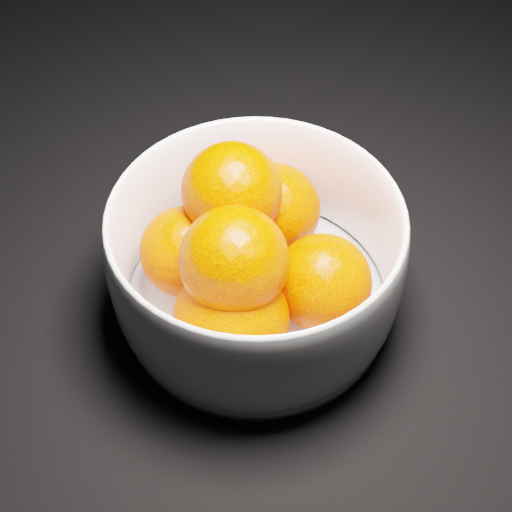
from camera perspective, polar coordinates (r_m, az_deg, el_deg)
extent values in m
cylinder|color=white|center=(0.60, 0.00, -3.52)|extent=(0.22, 0.22, 0.01)
sphere|color=#FF4200|center=(0.60, 1.39, 3.71)|extent=(0.08, 0.08, 0.08)
sphere|color=#FF4200|center=(0.57, -5.63, 0.34)|extent=(0.07, 0.07, 0.07)
sphere|color=#FF4200|center=(0.53, -2.00, -5.11)|extent=(0.09, 0.09, 0.09)
sphere|color=#FF4200|center=(0.55, 5.34, -2.12)|extent=(0.08, 0.08, 0.08)
sphere|color=#FF4200|center=(0.55, -1.94, 5.16)|extent=(0.08, 0.08, 0.08)
sphere|color=#FF4200|center=(0.50, -1.77, -0.38)|extent=(0.08, 0.08, 0.08)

